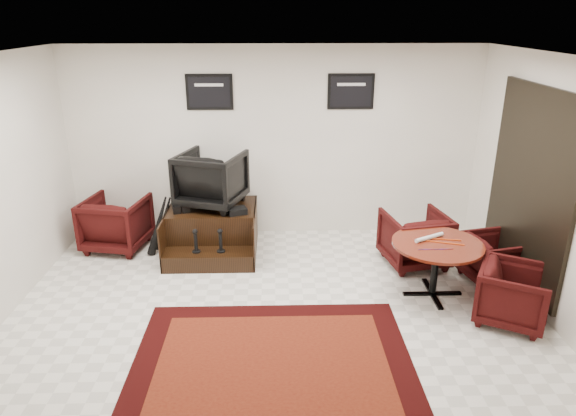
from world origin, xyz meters
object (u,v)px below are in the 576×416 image
Objects in this scene: shine_podium at (213,231)px; meeting_table at (437,250)px; table_chair_window at (493,256)px; table_chair_back at (415,236)px; table_chair_corner at (514,292)px; armchair_side at (116,220)px; shine_chair at (211,176)px.

shine_podium is 3.10m from meeting_table.
meeting_table is 0.95m from table_chair_window.
table_chair_back is at bearing -10.39° from shine_podium.
table_chair_back reaches higher than meeting_table.
table_chair_back is 1.59m from table_chair_corner.
meeting_table is (2.77, -1.34, 0.31)m from shine_podium.
table_chair_corner is (4.84, -2.05, -0.06)m from armchair_side.
armchair_side is at bearing 64.93° from table_chair_window.
table_chair_corner reaches higher than table_chair_window.
table_chair_window is at bearing 178.36° from armchair_side.
table_chair_corner is at bearing 157.71° from table_chair_window.
shine_podium is 1.76× the size of table_chair_corner.
armchair_side is at bearing 160.60° from meeting_table.
table_chair_corner is (3.46, -2.06, -0.70)m from shine_chair.
shine_chair is 1.28× the size of table_chair_window.
shine_podium is 1.20× the size of meeting_table.
meeting_table is 1.46× the size of table_chair_corner.
meeting_table is at bearing 78.27° from table_chair_corner.
shine_podium is at bearing 62.13° from table_chair_window.
table_chair_corner is at bearing 168.01° from armchair_side.
shine_podium is at bearing 89.58° from table_chair_corner.
shine_podium is 1.51× the size of armchair_side.
armchair_side is at bearing 175.00° from shine_podium.
table_chair_corner is (0.68, -0.58, -0.24)m from meeting_table.
armchair_side is at bearing -19.11° from table_chair_back.
armchair_side is 1.16× the size of table_chair_corner.
shine_chair is 1.06× the size of table_chair_back.
table_chair_back is at bearing -174.41° from shine_chair.
shine_chair is at bearing 87.91° from table_chair_corner.
table_chair_corner is (0.71, -1.42, -0.04)m from table_chair_back.
table_chair_window is at bearing 139.99° from table_chair_back.
table_chair_window is at bearing -178.67° from shine_chair.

